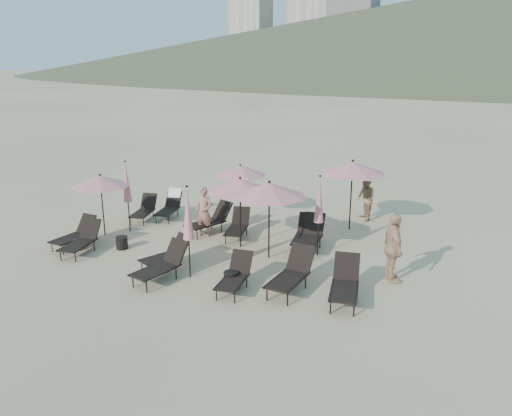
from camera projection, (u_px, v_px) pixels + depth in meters
The scene contains 28 objects.
ground at pixel (193, 276), 13.88m from camera, with size 800.00×800.00×0.00m, color #D6BA8C.
hotel_skyline at pixel (325, 29), 279.92m from camera, with size 109.00×82.00×55.00m.
lounger_0 at pixel (75, 234), 16.07m from camera, with size 0.64×1.59×0.91m.
lounger_1 at pixel (82, 240), 15.50m from camera, with size 0.94×1.70×0.92m.
lounger_2 at pixel (162, 264), 13.53m from camera, with size 0.92×1.78×0.98m.
lounger_3 at pixel (167, 253), 14.45m from camera, with size 1.04×1.59×0.86m.
lounger_4 at pixel (235, 275), 12.94m from camera, with size 0.84×1.61×0.88m.
lounger_5 at pixel (345, 283), 12.37m from camera, with size 1.06×1.84×1.00m.
lounger_6 at pixel (170, 205), 19.05m from camera, with size 1.00×1.72×1.02m.
lounger_7 at pixel (144, 209), 18.75m from camera, with size 1.02×1.65×0.89m.
lounger_8 at pixel (211, 219), 17.37m from camera, with size 1.17×1.86×1.00m.
lounger_9 at pixel (238, 226), 16.85m from camera, with size 1.03×1.69×0.91m.
lounger_10 at pixel (310, 235), 15.73m from camera, with size 0.93×1.87×1.03m.
lounger_11 at pixel (305, 234), 15.98m from camera, with size 0.98×1.77×0.96m.
lounger_12 at pixel (292, 273), 12.90m from camera, with size 0.73×1.81×1.03m.
umbrella_open_0 at pixel (100, 181), 16.69m from camera, with size 2.01×2.01×2.16m.
umbrella_open_1 at pixel (240, 185), 15.54m from camera, with size 2.16×2.16×2.32m.
umbrella_open_2 at pixel (269, 190), 14.62m from camera, with size 2.25×2.25×2.42m.
umbrella_open_3 at pixel (240, 171), 18.47m from camera, with size 1.98×1.98×2.13m.
umbrella_open_4 at pixel (352, 168), 17.20m from camera, with size 2.35×2.35×2.53m.
umbrella_closed_0 at pixel (188, 214), 13.30m from camera, with size 0.31×0.31×2.63m.
umbrella_closed_1 at pixel (319, 200), 14.88m from camera, with size 0.30×0.30×2.54m.
umbrella_closed_2 at pixel (127, 182), 17.13m from camera, with size 0.30×0.30×2.54m.
side_table_0 at pixel (122, 243), 15.89m from camera, with size 0.37×0.37×0.41m, color black.
side_table_1 at pixel (231, 279), 13.20m from camera, with size 0.41×0.41×0.41m, color black.
beachgoer_a at pixel (204, 212), 16.90m from camera, with size 0.63×0.41×1.72m, color #A96C5B.
beachgoer_b at pixel (365, 199), 18.66m from camera, with size 0.81×0.63×1.67m, color #AA7F58.
beachgoer_c at pixel (393, 248), 13.29m from camera, with size 1.12×0.47×1.91m, color tan.
Camera 1 is at (7.41, -10.59, 5.69)m, focal length 35.00 mm.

